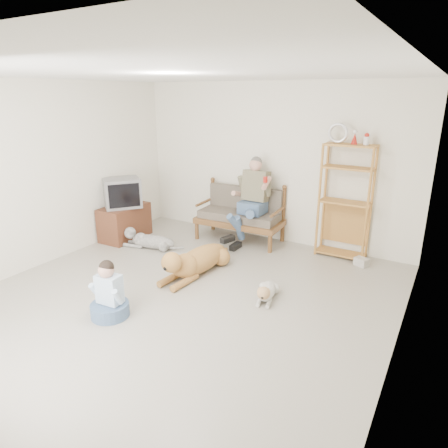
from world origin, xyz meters
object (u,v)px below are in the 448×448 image
Objects in this scene: tv_stand at (125,222)px; golden_retriever at (195,261)px; loveseat at (241,213)px; etagere at (345,201)px.

golden_retriever is (1.95, -0.62, -0.10)m from tv_stand.
tv_stand is at bearing 166.48° from golden_retriever.
golden_retriever is (0.12, -1.64, -0.28)m from loveseat.
loveseat is at bearing -176.10° from etagere.
loveseat is at bearing 98.32° from golden_retriever.
tv_stand is 0.56× the size of golden_retriever.
golden_retriever is at bearing -19.17° from tv_stand.
etagere is 1.27× the size of golden_retriever.
tv_stand is (-3.58, -1.14, -0.62)m from etagere.
loveseat reaches higher than tv_stand.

